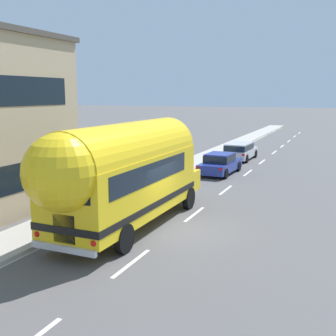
{
  "coord_description": "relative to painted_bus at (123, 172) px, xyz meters",
  "views": [
    {
      "loc": [
        5.9,
        -14.44,
        5.2
      ],
      "look_at": [
        -1.57,
        3.07,
        1.83
      ],
      "focal_mm": 45.02,
      "sensor_mm": 36.0,
      "label": 1
    }
  ],
  "objects": [
    {
      "name": "ground_plane",
      "position": [
        1.77,
        0.8,
        -2.31
      ],
      "size": [
        300.0,
        300.0,
        0.0
      ],
      "primitive_type": "plane",
      "color": "#565454"
    },
    {
      "name": "lane_markings",
      "position": [
        -0.71,
        13.79,
        -2.3
      ],
      "size": [
        3.64,
        80.0,
        0.01
      ],
      "color": "silver",
      "rests_on": "ground"
    },
    {
      "name": "sidewalk_slab",
      "position": [
        -2.84,
        10.8,
        -2.23
      ],
      "size": [
        2.18,
        90.0,
        0.15
      ],
      "primitive_type": "cube",
      "color": "#ADA89E",
      "rests_on": "ground"
    },
    {
      "name": "painted_bus",
      "position": [
        0.0,
        0.0,
        0.0
      ],
      "size": [
        2.67,
        10.49,
        4.12
      ],
      "color": "yellow",
      "rests_on": "ground"
    },
    {
      "name": "car_lead",
      "position": [
        0.14,
        12.68,
        -1.58
      ],
      "size": [
        2.01,
        4.4,
        1.37
      ],
      "color": "navy",
      "rests_on": "ground"
    },
    {
      "name": "car_second",
      "position": [
        -0.08,
        19.05,
        -1.52
      ],
      "size": [
        2.0,
        4.49,
        1.37
      ],
      "color": "silver",
      "rests_on": "ground"
    }
  ]
}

